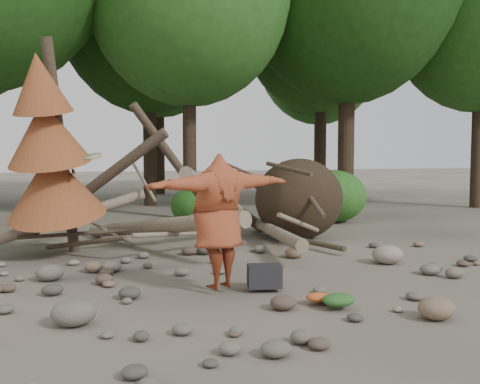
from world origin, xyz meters
name	(u,v)px	position (x,y,z in m)	size (l,w,h in m)	color
ground	(262,289)	(0.00, 0.00, 0.00)	(120.00, 120.00, 0.00)	#514C44
deadfall_pile	(278,201)	(2.02, 4.24, 0.95)	(8.55, 5.24, 3.30)	#332619
dead_conifer	(50,153)	(-3.12, 3.37, 2.11)	(2.06, 2.16, 4.35)	#4C3F30
bush_mid	(194,206)	(0.80, 7.80, 0.56)	(1.40, 1.40, 1.12)	#275E1B
bush_right	(334,196)	(5.00, 7.00, 0.80)	(2.00, 2.00, 1.60)	#307022
frisbee_thrower	(218,221)	(-0.71, 0.01, 1.09)	(3.25, 1.34, 2.03)	#973F22
backpack	(264,280)	(-0.01, -0.11, 0.17)	(0.51, 0.34, 0.34)	black
cloth_green	(339,303)	(0.58, -1.35, 0.08)	(0.45, 0.38, 0.17)	#2A5C24
cloth_orange	(318,301)	(0.42, -1.06, 0.06)	(0.33, 0.27, 0.12)	#C05120
boulder_front_left	(74,312)	(-2.80, -0.93, 0.16)	(0.55, 0.49, 0.33)	#695F57
boulder_front_right	(437,308)	(1.54, -2.12, 0.14)	(0.48, 0.43, 0.29)	#7E664F
boulder_mid_right	(388,254)	(2.94, 1.04, 0.18)	(0.60, 0.54, 0.36)	gray
boulder_mid_left	(50,273)	(-3.12, 1.61, 0.14)	(0.45, 0.41, 0.27)	#696058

